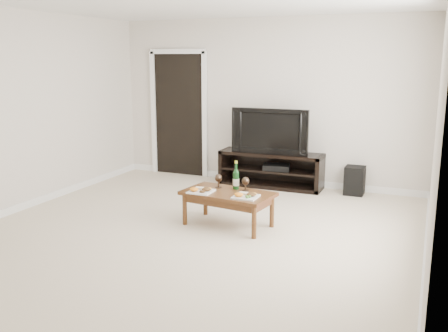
% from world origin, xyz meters
% --- Properties ---
extents(floor, '(5.50, 5.50, 0.00)m').
position_xyz_m(floor, '(0.00, 0.00, 0.00)').
color(floor, beige).
rests_on(floor, ground).
extents(back_wall, '(5.00, 0.04, 2.60)m').
position_xyz_m(back_wall, '(0.00, 2.77, 1.30)').
color(back_wall, beige).
rests_on(back_wall, ground).
extents(doorway, '(0.90, 0.02, 2.05)m').
position_xyz_m(doorway, '(-1.55, 2.73, 1.02)').
color(doorway, black).
rests_on(doorway, ground).
extents(media_console, '(1.61, 0.45, 0.55)m').
position_xyz_m(media_console, '(0.18, 2.50, 0.28)').
color(media_console, black).
rests_on(media_console, ground).
extents(television, '(1.20, 0.18, 0.69)m').
position_xyz_m(television, '(0.18, 2.50, 0.89)').
color(television, black).
rests_on(television, media_console).
extents(av_receiver, '(0.45, 0.38, 0.08)m').
position_xyz_m(av_receiver, '(0.27, 2.48, 0.33)').
color(av_receiver, black).
rests_on(av_receiver, media_console).
extents(subwoofer, '(0.28, 0.28, 0.42)m').
position_xyz_m(subwoofer, '(1.46, 2.54, 0.21)').
color(subwoofer, black).
rests_on(subwoofer, ground).
extents(coffee_table, '(1.13, 0.72, 0.42)m').
position_xyz_m(coffee_table, '(0.28, 0.50, 0.21)').
color(coffee_table, '#543717').
rests_on(coffee_table, ground).
extents(plate_left, '(0.27, 0.27, 0.07)m').
position_xyz_m(plate_left, '(-0.02, 0.37, 0.45)').
color(plate_left, white).
rests_on(plate_left, coffee_table).
extents(plate_right, '(0.27, 0.27, 0.07)m').
position_xyz_m(plate_right, '(0.56, 0.36, 0.45)').
color(plate_right, white).
rests_on(plate_right, coffee_table).
extents(wine_bottle, '(0.07, 0.07, 0.35)m').
position_xyz_m(wine_bottle, '(0.31, 0.67, 0.59)').
color(wine_bottle, black).
rests_on(wine_bottle, coffee_table).
extents(goblet_left, '(0.09, 0.09, 0.17)m').
position_xyz_m(goblet_left, '(0.09, 0.65, 0.51)').
color(goblet_left, '#38291E').
rests_on(goblet_left, coffee_table).
extents(goblet_right, '(0.09, 0.09, 0.17)m').
position_xyz_m(goblet_right, '(0.45, 0.64, 0.51)').
color(goblet_right, '#38291E').
rests_on(goblet_right, coffee_table).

